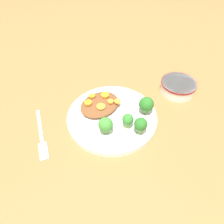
% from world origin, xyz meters
% --- Properties ---
extents(ground_plane, '(4.00, 4.00, 0.00)m').
position_xyz_m(ground_plane, '(0.00, 0.00, 0.00)').
color(ground_plane, '#9E6638').
extents(plate, '(0.28, 0.28, 0.02)m').
position_xyz_m(plate, '(0.00, 0.00, 0.01)').
color(plate, white).
rests_on(plate, ground_plane).
extents(dip_bowl, '(0.12, 0.12, 0.04)m').
position_xyz_m(dip_bowl, '(-0.26, 0.07, 0.02)').
color(dip_bowl, white).
rests_on(dip_bowl, ground_plane).
extents(stew_mound, '(0.13, 0.11, 0.02)m').
position_xyz_m(stew_mound, '(-0.00, -0.05, 0.03)').
color(stew_mound, brown).
rests_on(stew_mound, plate).
extents(broccoli_floret_0, '(0.03, 0.03, 0.05)m').
position_xyz_m(broccoli_floret_0, '(0.00, 0.06, 0.05)').
color(broccoli_floret_0, '#759E51').
rests_on(broccoli_floret_0, plate).
extents(broccoli_floret_1, '(0.04, 0.04, 0.05)m').
position_xyz_m(broccoli_floret_1, '(0.06, 0.03, 0.05)').
color(broccoli_floret_1, '#759E51').
rests_on(broccoli_floret_1, plate).
extents(broccoli_floret_2, '(0.04, 0.04, 0.06)m').
position_xyz_m(broccoli_floret_2, '(-0.01, 0.10, 0.05)').
color(broccoli_floret_2, '#759E51').
rests_on(broccoli_floret_2, plate).
extents(broccoli_floret_3, '(0.05, 0.05, 0.06)m').
position_xyz_m(broccoli_floret_3, '(-0.08, 0.07, 0.05)').
color(broccoli_floret_3, '#759E51').
rests_on(broccoli_floret_3, plate).
extents(carrot_slice_0, '(0.03, 0.03, 0.01)m').
position_xyz_m(carrot_slice_0, '(-0.03, -0.06, 0.04)').
color(carrot_slice_0, orange).
rests_on(carrot_slice_0, stew_mound).
extents(carrot_slice_1, '(0.02, 0.02, 0.01)m').
position_xyz_m(carrot_slice_1, '(-0.02, -0.03, 0.04)').
color(carrot_slice_1, orange).
rests_on(carrot_slice_1, stew_mound).
extents(carrot_slice_2, '(0.03, 0.03, 0.00)m').
position_xyz_m(carrot_slice_2, '(0.01, -0.04, 0.04)').
color(carrot_slice_2, orange).
rests_on(carrot_slice_2, stew_mound).
extents(carrot_slice_3, '(0.02, 0.02, 0.01)m').
position_xyz_m(carrot_slice_3, '(-0.00, -0.09, 0.04)').
color(carrot_slice_3, orange).
rests_on(carrot_slice_3, stew_mound).
extents(carrot_slice_4, '(0.02, 0.02, 0.01)m').
position_xyz_m(carrot_slice_4, '(0.03, -0.07, 0.04)').
color(carrot_slice_4, orange).
rests_on(carrot_slice_4, stew_mound).
extents(carrot_slice_5, '(0.02, 0.02, 0.00)m').
position_xyz_m(carrot_slice_5, '(-0.04, -0.02, 0.04)').
color(carrot_slice_5, orange).
rests_on(carrot_slice_5, stew_mound).
extents(fork, '(0.10, 0.18, 0.01)m').
position_xyz_m(fork, '(0.20, -0.09, 0.00)').
color(fork, '#BCBCBC').
rests_on(fork, ground_plane).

